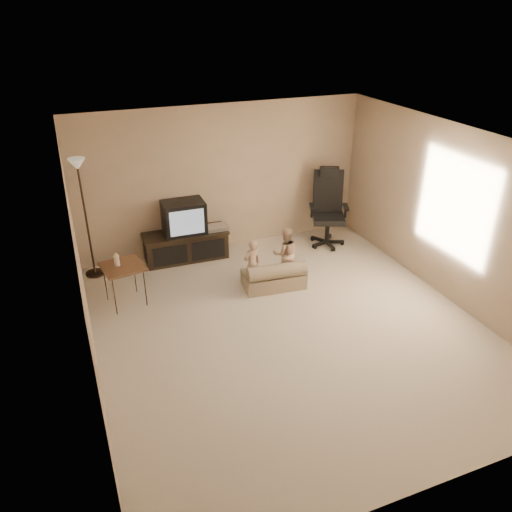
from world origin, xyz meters
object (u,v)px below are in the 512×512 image
(office_chair, at_px, (327,218))
(child_sofa, at_px, (274,277))
(toddler_right, at_px, (285,253))
(tv_stand, at_px, (186,236))
(floor_lamp, at_px, (82,192))
(side_table, at_px, (122,267))
(toddler_left, at_px, (252,264))

(office_chair, xyz_separation_m, child_sofa, (-1.51, -1.12, -0.31))
(child_sofa, bearing_deg, toddler_right, 44.82)
(tv_stand, height_order, office_chair, office_chair)
(floor_lamp, xyz_separation_m, child_sofa, (2.53, -1.44, -1.22))
(office_chair, xyz_separation_m, side_table, (-3.70, -0.73, 0.10))
(tv_stand, relative_size, toddler_left, 1.82)
(child_sofa, relative_size, toddler_right, 1.14)
(tv_stand, xyz_separation_m, child_sofa, (1.01, -1.45, -0.24))
(toddler_left, relative_size, toddler_right, 0.93)
(side_table, relative_size, child_sofa, 0.86)
(tv_stand, relative_size, toddler_right, 1.70)
(side_table, xyz_separation_m, floor_lamp, (-0.35, 1.05, 0.80))
(office_chair, distance_m, toddler_right, 1.52)
(child_sofa, xyz_separation_m, toddler_right, (0.28, 0.23, 0.24))
(office_chair, distance_m, child_sofa, 1.91)
(office_chair, height_order, toddler_left, office_chair)
(side_table, distance_m, toddler_left, 1.90)
(side_table, bearing_deg, toddler_left, -7.55)
(tv_stand, bearing_deg, office_chair, -5.91)
(tv_stand, relative_size, side_table, 1.74)
(floor_lamp, xyz_separation_m, toddler_left, (2.22, -1.30, -1.00))
(office_chair, xyz_separation_m, toddler_right, (-1.23, -0.89, -0.07))
(side_table, xyz_separation_m, child_sofa, (2.19, -0.39, -0.41))
(office_chair, bearing_deg, toddler_right, -121.65)
(child_sofa, distance_m, toddler_right, 0.44)
(side_table, xyz_separation_m, toddler_right, (2.47, -0.16, -0.17))
(floor_lamp, distance_m, toddler_right, 3.22)
(side_table, bearing_deg, toddler_right, -3.65)
(side_table, bearing_deg, floor_lamp, 108.15)
(tv_stand, height_order, floor_lamp, floor_lamp)
(floor_lamp, xyz_separation_m, toddler_right, (2.82, -1.21, -0.97))
(toddler_right, bearing_deg, toddler_left, 21.53)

